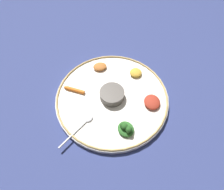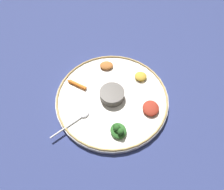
{
  "view_description": "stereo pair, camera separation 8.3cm",
  "coord_description": "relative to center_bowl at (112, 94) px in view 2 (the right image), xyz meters",
  "views": [
    {
      "loc": [
        0.42,
        0.17,
        0.73
      ],
      "look_at": [
        0.0,
        0.0,
        0.04
      ],
      "focal_mm": 33.39,
      "sensor_mm": 36.0,
      "label": 1
    },
    {
      "loc": [
        0.39,
        0.25,
        0.73
      ],
      "look_at": [
        0.0,
        0.0,
        0.04
      ],
      "focal_mm": 33.39,
      "sensor_mm": 36.0,
      "label": 2
    }
  ],
  "objects": [
    {
      "name": "ground_plane",
      "position": [
        0.0,
        0.0,
        -0.04
      ],
      "size": [
        2.4,
        2.4,
        0.0
      ],
      "primitive_type": "plane",
      "color": "navy"
    },
    {
      "name": "platter",
      "position": [
        0.0,
        0.0,
        -0.03
      ],
      "size": [
        0.46,
        0.46,
        0.02
      ],
      "primitive_type": "cylinder",
      "color": "white",
      "rests_on": "ground_plane"
    },
    {
      "name": "platter_rim",
      "position": [
        0.0,
        0.0,
        -0.02
      ],
      "size": [
        0.45,
        0.45,
        0.01
      ],
      "primitive_type": "torus",
      "color": "tan",
      "rests_on": "platter"
    },
    {
      "name": "center_bowl",
      "position": [
        0.0,
        0.0,
        0.0
      ],
      "size": [
        0.1,
        0.1,
        0.04
      ],
      "color": "#4C4742",
      "rests_on": "platter"
    },
    {
      "name": "spoon",
      "position": [
        0.16,
        -0.05,
        -0.02
      ],
      "size": [
        0.16,
        0.07,
        0.01
      ],
      "color": "silver",
      "rests_on": "platter"
    },
    {
      "name": "greens_pile",
      "position": [
        0.12,
        0.1,
        -0.0
      ],
      "size": [
        0.08,
        0.08,
        0.04
      ],
      "color": "#2D6628",
      "rests_on": "platter"
    },
    {
      "name": "carrot_near_spoon",
      "position": [
        0.03,
        -0.16,
        -0.01
      ],
      "size": [
        0.02,
        0.1,
        0.02
      ],
      "color": "orange",
      "rests_on": "platter"
    },
    {
      "name": "mound_chickpea",
      "position": [
        -0.12,
        -0.11,
        -0.01
      ],
      "size": [
        0.07,
        0.08,
        0.02
      ],
      "primitive_type": "ellipsoid",
      "rotation": [
        0.0,
        0.0,
        2.13
      ],
      "color": "#B2662D",
      "rests_on": "platter"
    },
    {
      "name": "mound_beet",
      "position": [
        -0.03,
        0.16,
        -0.01
      ],
      "size": [
        0.09,
        0.09,
        0.02
      ],
      "primitive_type": "ellipsoid",
      "rotation": [
        0.0,
        0.0,
        3.59
      ],
      "color": "maroon",
      "rests_on": "platter"
    },
    {
      "name": "mound_lentil_yellow",
      "position": [
        -0.15,
        0.05,
        -0.01
      ],
      "size": [
        0.07,
        0.07,
        0.02
      ],
      "primitive_type": "ellipsoid",
      "rotation": [
        0.0,
        0.0,
        5.4
      ],
      "color": "gold",
      "rests_on": "platter"
    }
  ]
}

